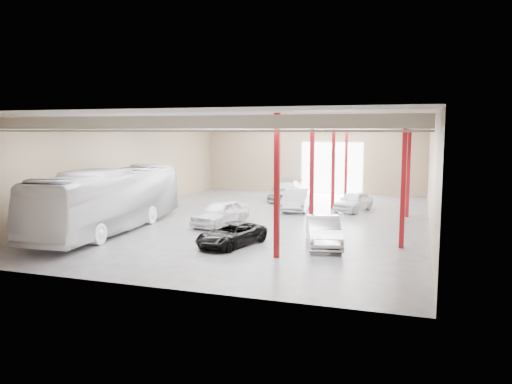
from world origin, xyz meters
The scene contains 8 objects.
depot_shell centered at (0.13, 0.48, 4.98)m, with size 22.12×32.12×7.06m.
coach_bus centered at (-7.80, -6.90, 1.92)m, with size 3.23×13.80×3.84m, color silver.
black_sedan centered at (0.78, -8.31, 0.62)m, with size 2.05×4.44×1.23m, color black.
car_row_a centered at (-2.00, -3.11, 0.82)m, with size 1.93×4.80×1.64m, color silver.
car_row_b centered at (1.27, 4.50, 0.85)m, with size 1.80×5.17×1.70m, color #B9B9BE.
car_row_c centered at (-0.99, 9.70, 0.86)m, with size 2.40×5.90×1.71m, color gray.
car_right_near centered at (5.50, -6.85, 0.79)m, with size 1.68×4.81×1.58m, color #ADADB2.
car_right_far centered at (5.50, 5.47, 0.75)m, with size 1.78×4.42×1.51m, color white.
Camera 1 is at (10.35, -32.87, 6.18)m, focal length 35.00 mm.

